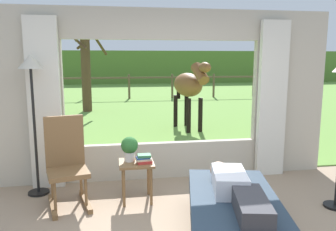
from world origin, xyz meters
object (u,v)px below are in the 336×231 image
book_stack (144,159)px  recliner_sofa (233,215)px  reclining_person (236,189)px  potted_plant (130,147)px  rocking_chair (66,162)px  floor_lamp_left (32,83)px  pasture_tree (86,67)px  side_table (136,169)px  horse (189,86)px

book_stack → recliner_sofa: bearing=-49.1°
reclining_person → potted_plant: bearing=143.8°
book_stack → rocking_chair: bearing=173.3°
potted_plant → floor_lamp_left: bearing=162.5°
pasture_tree → rocking_chair: bearing=-87.9°
side_table → horse: (1.64, 4.19, 0.73)m
side_table → pasture_tree: (-1.16, 7.78, 1.14)m
floor_lamp_left → pasture_tree: pasture_tree is taller
side_table → potted_plant: size_ratio=1.63×
floor_lamp_left → rocking_chair: bearing=-41.7°
potted_plant → pasture_tree: pasture_tree is taller
rocking_chair → recliner_sofa: bearing=-44.9°
floor_lamp_left → horse: 4.78m
book_stack → floor_lamp_left: bearing=160.2°
floor_lamp_left → horse: (2.96, 3.74, -0.36)m
rocking_chair → pasture_tree: pasture_tree is taller
recliner_sofa → book_stack: book_stack is taller
floor_lamp_left → potted_plant: bearing=-17.5°
floor_lamp_left → side_table: bearing=-18.9°
horse → pasture_tree: bearing=-64.1°
reclining_person → horse: horse is taller
potted_plant → horse: 4.50m
side_table → potted_plant: potted_plant is taller
reclining_person → potted_plant: (-1.02, 1.14, 0.18)m
reclining_person → rocking_chair: rocking_chair is taller
side_table → floor_lamp_left: 1.77m
pasture_tree → recliner_sofa: bearing=-76.6°
reclining_person → side_table: size_ratio=2.75×
reclining_person → pasture_tree: 9.16m
potted_plant → horse: bearing=67.4°
rocking_chair → potted_plant: (0.79, 0.00, 0.16)m
potted_plant → horse: (1.72, 4.13, 0.45)m
potted_plant → horse: horse is taller
recliner_sofa → reclining_person: size_ratio=1.29×
side_table → potted_plant: (-0.08, 0.06, 0.28)m
recliner_sofa → rocking_chair: size_ratio=1.65×
pasture_tree → potted_plant: bearing=-82.0°
reclining_person → potted_plant: potted_plant is taller
pasture_tree → book_stack: bearing=-80.9°
rocking_chair → horse: 4.88m
side_table → pasture_tree: pasture_tree is taller
recliner_sofa → rocking_chair: (-1.81, 1.09, 0.33)m
recliner_sofa → floor_lamp_left: size_ratio=0.98×
reclining_person → side_table: reclining_person is taller
rocking_chair → side_table: 0.88m
book_stack → floor_lamp_left: floor_lamp_left is taller
reclining_person → book_stack: 1.33m
rocking_chair → floor_lamp_left: 1.14m
rocking_chair → pasture_tree: size_ratio=0.35×
rocking_chair → potted_plant: size_ratio=3.50×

